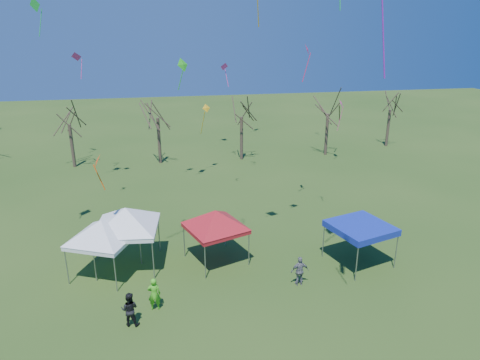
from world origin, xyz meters
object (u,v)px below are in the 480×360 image
object	(u,v)px
tree_2	(157,101)
person_green	(154,294)
tent_white_west	(101,224)
tent_red	(215,214)
tent_blue	(361,228)
tree_3	(242,101)
tree_1	(67,109)
tree_5	(392,97)
person_dark	(130,309)
tent_white_mid	(125,212)
tree_4	(329,99)
person_grey	(300,271)

from	to	relation	value
tree_2	person_green	size ratio (longest dim) A/B	4.79
tent_white_west	tent_red	xyz separation A→B (m)	(6.22, 0.23, -0.05)
tent_blue	person_green	world-z (taller)	tent_blue
tree_3	tent_white_west	xyz separation A→B (m)	(-11.78, -20.44, -3.01)
tree_1	tree_5	xyz separation A→B (m)	(34.49, 1.42, -0.06)
tent_white_west	tent_blue	world-z (taller)	tent_white_west
tree_2	person_green	xyz separation A→B (m)	(-0.75, -24.55, -5.44)
tree_3	tree_5	distance (m)	17.81
person_dark	tent_red	bearing A→B (deg)	-120.16
tent_white_mid	tent_blue	distance (m)	13.32
tree_1	person_green	distance (m)	26.44
tree_4	person_green	xyz separation A→B (m)	(-18.47, -24.17, -5.20)
tree_2	person_dark	xyz separation A→B (m)	(-1.87, -25.53, -5.45)
person_green	tent_white_mid	bearing A→B (deg)	-68.47
tent_white_mid	tree_1	bearing A→B (deg)	107.14
person_green	tent_blue	bearing A→B (deg)	-164.91
tent_white_mid	person_dark	bearing A→B (deg)	-87.19
tree_3	tent_blue	xyz separation A→B (m)	(2.54, -22.01, -3.84)
tent_blue	tent_white_mid	bearing A→B (deg)	170.01
tree_1	tent_white_west	distance (m)	21.80
tent_white_west	person_green	world-z (taller)	tent_white_west
tree_3	tent_white_mid	bearing A→B (deg)	-118.12
tree_2	tent_white_mid	size ratio (longest dim) A/B	1.74
tree_2	tent_white_west	world-z (taller)	tree_2
tree_5	person_grey	world-z (taller)	tree_5
tree_5	tent_blue	xyz separation A→B (m)	(-15.15, -24.03, -3.49)
tent_white_mid	tent_red	world-z (taller)	tent_white_mid
tree_4	tree_5	world-z (taller)	tree_4
tent_white_mid	person_green	distance (m)	5.34
tent_white_west	person_grey	distance (m)	10.93
tent_white_mid	person_green	bearing A→B (deg)	-72.90
tree_5	tree_4	bearing A→B (deg)	-166.15
tree_4	tent_white_west	size ratio (longest dim) A/B	1.95
tent_blue	person_dark	size ratio (longest dim) A/B	2.28
person_grey	tent_white_west	bearing A→B (deg)	-17.48
tent_white_mid	person_dark	distance (m)	6.04
tree_5	tree_1	bearing A→B (deg)	-177.65
tree_5	tent_blue	size ratio (longest dim) A/B	1.95
tree_5	person_dark	size ratio (longest dim) A/B	4.45
tree_5	person_grey	bearing A→B (deg)	-126.95
tree_5	person_green	size ratio (longest dim) A/B	4.37
tree_1	tent_blue	distance (m)	29.97
tent_white_mid	tent_blue	xyz separation A→B (m)	(13.08, -2.30, -1.12)
person_green	tent_red	bearing A→B (deg)	-127.39
tree_2	tent_red	size ratio (longest dim) A/B	2.05
tree_2	tent_blue	distance (m)	25.21
tent_white_mid	person_grey	world-z (taller)	tent_white_mid
tree_3	tent_white_mid	size ratio (longest dim) A/B	1.69
tree_2	tent_white_mid	world-z (taller)	tree_2
tree_5	person_green	bearing A→B (deg)	-135.65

